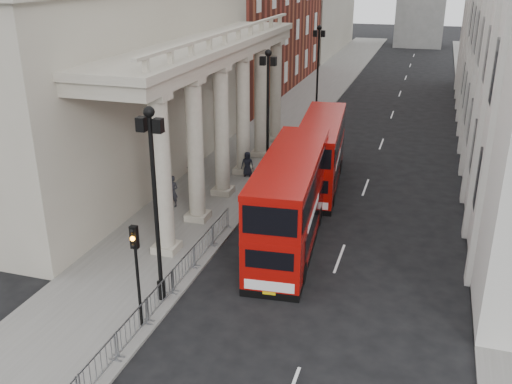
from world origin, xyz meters
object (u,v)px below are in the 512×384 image
lamp_post_south (155,194)px  bus_near (290,199)px  lamp_post_north (318,66)px  pedestrian_a (173,191)px  traffic_light (136,258)px  pedestrian_c (247,164)px  lamp_post_mid (268,105)px  pedestrian_b (193,169)px  bus_far (321,151)px

lamp_post_south → bus_near: size_ratio=0.75×
lamp_post_north → pedestrian_a: 23.38m
traffic_light → bus_near: 9.61m
bus_near → pedestrian_c: bus_near is taller
lamp_post_mid → pedestrian_b: (-4.28, -2.56, -3.93)m
lamp_post_mid → pedestrian_b: 6.35m
pedestrian_a → pedestrian_c: (2.55, 6.22, -0.10)m
lamp_post_mid → pedestrian_c: (-1.24, -0.53, -3.96)m
pedestrian_c → bus_near: bearing=-69.9°
bus_near → lamp_post_south: bearing=-124.7°
lamp_post_mid → pedestrian_a: (-3.78, -6.75, -3.86)m
lamp_post_south → traffic_light: (0.10, -2.02, -1.80)m
lamp_post_south → lamp_post_mid: size_ratio=1.00×
lamp_post_south → traffic_light: size_ratio=1.93×
lamp_post_north → traffic_light: size_ratio=1.93×
pedestrian_b → lamp_post_north: bearing=-122.6°
lamp_post_mid → traffic_light: 18.11m
bus_near → bus_far: size_ratio=1.09×
lamp_post_north → bus_near: size_ratio=0.75×
lamp_post_north → lamp_post_mid: bearing=-90.0°
lamp_post_mid → lamp_post_north: bearing=90.0°
bus_near → pedestrian_b: bearing=135.7°
lamp_post_north → bus_near: 25.61m
lamp_post_north → bus_far: (3.64, -16.37, -2.65)m
lamp_post_north → pedestrian_c: bearing=-94.3°
traffic_light → pedestrian_a: size_ratio=2.31×
traffic_light → pedestrian_c: 17.67m
bus_far → pedestrian_c: size_ratio=6.11×
pedestrian_a → pedestrian_b: size_ratio=1.08×
traffic_light → bus_near: (3.76, 8.82, -0.65)m
lamp_post_north → pedestrian_b: 19.45m
lamp_post_south → pedestrian_b: 14.64m
traffic_light → pedestrian_a: 12.09m
pedestrian_b → bus_near: bearing=121.2°
lamp_post_mid → traffic_light: size_ratio=1.93×
lamp_post_north → bus_far: size_ratio=0.81×
lamp_post_mid → pedestrian_a: 8.65m
traffic_light → lamp_post_mid: bearing=90.3°
bus_near → pedestrian_b: (-8.14, 6.64, -1.48)m
traffic_light → pedestrian_b: size_ratio=2.50×
lamp_post_mid → bus_near: 10.27m
bus_far → pedestrian_b: bus_far is taller
lamp_post_north → bus_near: lamp_post_north is taller
lamp_post_north → pedestrian_b: bearing=-103.0°
lamp_post_mid → bus_far: (3.64, -0.37, -2.65)m
lamp_post_north → pedestrian_b: size_ratio=4.83×
lamp_post_north → pedestrian_a: bearing=-99.4°
bus_near → bus_far: (-0.22, 8.83, -0.20)m
lamp_post_south → lamp_post_north: 32.00m
bus_far → lamp_post_north: bearing=96.9°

